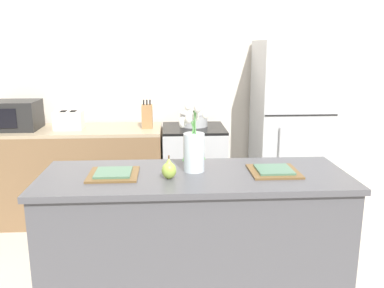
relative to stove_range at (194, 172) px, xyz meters
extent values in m
cube|color=silver|center=(-0.10, 0.40, 0.89)|extent=(5.20, 0.08, 2.70)
cube|color=#4C4C51|center=(-0.10, -1.60, 0.00)|extent=(1.76, 0.62, 0.92)
cube|color=#4C4C51|center=(-0.10, -1.60, 0.48)|extent=(1.80, 0.66, 0.03)
cube|color=brown|center=(-1.16, 0.00, -0.01)|extent=(1.68, 0.60, 0.89)
cube|color=tan|center=(-1.16, 0.00, 0.44)|extent=(1.68, 0.60, 0.03)
cube|color=#B2B5B7|center=(0.00, 0.00, -0.01)|extent=(0.60, 0.60, 0.89)
cube|color=black|center=(0.00, 0.00, 0.45)|extent=(0.60, 0.60, 0.02)
cube|color=black|center=(0.00, -0.30, -0.05)|extent=(0.42, 0.01, 0.29)
cube|color=#B7BABC|center=(0.95, 0.00, 0.41)|extent=(0.68, 0.64, 1.74)
cube|color=black|center=(0.95, -0.32, 0.62)|extent=(0.67, 0.01, 0.01)
cylinder|color=#B2B5B7|center=(0.76, -0.34, 0.13)|extent=(0.02, 0.02, 0.75)
cylinder|color=silver|center=(-0.10, -1.54, 0.61)|extent=(0.12, 0.12, 0.23)
cylinder|color=#569E4C|center=(-0.08, -1.54, 0.69)|extent=(0.10, 0.03, 0.26)
ellipsoid|color=white|center=(-0.03, -1.53, 0.83)|extent=(0.04, 0.04, 0.06)
cylinder|color=#569E4C|center=(-0.10, -1.53, 0.68)|extent=(0.02, 0.03, 0.25)
ellipsoid|color=white|center=(-0.09, -1.51, 0.82)|extent=(0.04, 0.04, 0.06)
cylinder|color=#569E4C|center=(-0.11, -1.53, 0.71)|extent=(0.05, 0.06, 0.31)
ellipsoid|color=white|center=(-0.14, -1.51, 0.88)|extent=(0.04, 0.04, 0.06)
cylinder|color=#569E4C|center=(-0.13, -1.54, 0.66)|extent=(0.08, 0.01, 0.21)
ellipsoid|color=white|center=(-0.17, -1.54, 0.79)|extent=(0.04, 0.04, 0.07)
cylinder|color=#569E4C|center=(-0.12, -1.56, 0.68)|extent=(0.04, 0.06, 0.25)
ellipsoid|color=white|center=(-0.13, -1.59, 0.82)|extent=(0.04, 0.04, 0.06)
cylinder|color=#569E4C|center=(-0.09, -1.56, 0.71)|extent=(0.02, 0.03, 0.31)
ellipsoid|color=white|center=(-0.08, -1.57, 0.88)|extent=(0.04, 0.04, 0.06)
ellipsoid|color=#9EBC47|center=(-0.25, -1.68, 0.54)|extent=(0.08, 0.08, 0.09)
cone|color=#9EBC47|center=(-0.25, -1.68, 0.60)|extent=(0.05, 0.05, 0.04)
cylinder|color=brown|center=(-0.25, -1.68, 0.62)|extent=(0.01, 0.01, 0.02)
cube|color=brown|center=(-0.57, -1.60, 0.50)|extent=(0.29, 0.29, 0.01)
cube|color=#477056|center=(-0.57, -1.60, 0.51)|extent=(0.21, 0.21, 0.01)
cube|color=brown|center=(0.37, -1.60, 0.50)|extent=(0.29, 0.29, 0.01)
cube|color=#477056|center=(0.37, -1.60, 0.51)|extent=(0.21, 0.21, 0.01)
cube|color=silver|center=(-1.18, -0.02, 0.54)|extent=(0.26, 0.18, 0.17)
cube|color=black|center=(-1.23, -0.02, 0.63)|extent=(0.05, 0.11, 0.01)
cube|color=black|center=(-1.14, -0.02, 0.63)|extent=(0.05, 0.11, 0.01)
cube|color=black|center=(-1.32, -0.02, 0.57)|extent=(0.02, 0.02, 0.02)
cylinder|color=#B2B5B7|center=(0.01, 0.06, 0.52)|extent=(0.27, 0.27, 0.12)
cylinder|color=#B2B5B7|center=(0.01, 0.06, 0.58)|extent=(0.28, 0.28, 0.01)
sphere|color=black|center=(0.01, 0.06, 0.60)|extent=(0.02, 0.02, 0.02)
cube|color=black|center=(-1.71, 0.00, 0.59)|extent=(0.48, 0.36, 0.27)
cube|color=black|center=(-1.75, -0.18, 0.59)|extent=(0.29, 0.01, 0.18)
cube|color=#A37547|center=(-0.45, 0.00, 0.57)|extent=(0.10, 0.14, 0.22)
cylinder|color=black|center=(-0.48, 0.00, 0.70)|extent=(0.01, 0.01, 0.05)
cylinder|color=black|center=(-0.45, 0.00, 0.70)|extent=(0.01, 0.01, 0.05)
cylinder|color=black|center=(-0.42, 0.00, 0.70)|extent=(0.01, 0.01, 0.05)
camera|label=1|loc=(-0.26, -3.86, 1.22)|focal=38.00mm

